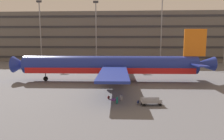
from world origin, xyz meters
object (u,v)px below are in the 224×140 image
suitcase_silver (121,98)px  backpack_upright (108,97)px  airliner (112,66)px  baggage_cart (151,102)px  suitcase_small (113,100)px  suitcase_black (117,100)px  backpack_laid_flat (138,102)px

suitcase_silver → backpack_upright: suitcase_silver is taller
airliner → baggage_cart: size_ratio=11.95×
backpack_upright → baggage_cart: baggage_cart is taller
suitcase_small → baggage_cart: (4.85, -1.68, 0.32)m
airliner → suitcase_black: 14.84m
airliner → backpack_upright: bearing=-88.9°
suitcase_silver → baggage_cart: suitcase_silver is taller
suitcase_black → suitcase_silver: bearing=68.5°
airliner → suitcase_small: (0.96, -13.21, -3.05)m
suitcase_small → backpack_upright: bearing=136.6°
suitcase_black → backpack_upright: (-1.26, 1.98, -0.22)m
suitcase_small → baggage_cart: baggage_cart is taller
backpack_upright → backpack_laid_flat: bearing=-26.9°
backpack_laid_flat → baggage_cart: size_ratio=0.16×
backpack_upright → baggage_cart: 6.06m
backpack_upright → backpack_laid_flat: backpack_laid_flat is taller
backpack_upright → baggage_cart: bearing=-23.0°
backpack_upright → baggage_cart: (5.58, -2.37, 0.21)m
backpack_laid_flat → baggage_cart: (1.61, -0.36, 0.19)m
backpack_laid_flat → baggage_cart: bearing=-12.6°
airliner → baggage_cart: airliner is taller
baggage_cart → suitcase_small: bearing=160.9°
suitcase_black → suitcase_small: size_ratio=1.34×
suitcase_silver → airliner: bearing=98.7°
suitcase_black → suitcase_silver: (0.52, 1.33, -0.06)m
suitcase_black → backpack_laid_flat: 2.72m
suitcase_black → airliner: bearing=95.9°
suitcase_silver → backpack_laid_flat: 2.58m
suitcase_black → suitcase_small: (-0.53, 1.29, -0.34)m
baggage_cart → suitcase_silver: bearing=155.7°
backpack_upright → suitcase_small: bearing=-43.4°
backpack_laid_flat → baggage_cart: baggage_cart is taller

